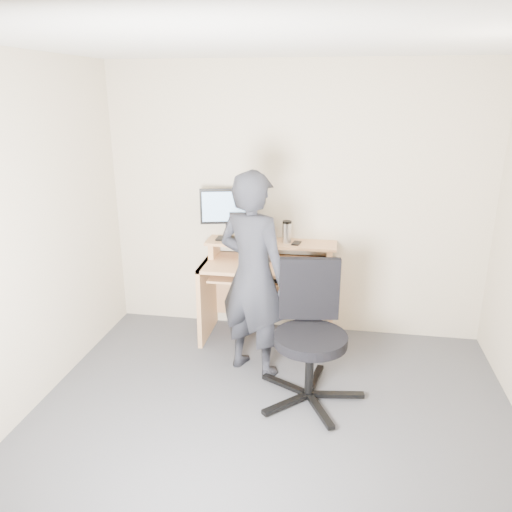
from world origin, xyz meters
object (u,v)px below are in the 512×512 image
(monitor, at_px, (228,209))
(office_chair, at_px, (310,328))
(person, at_px, (253,276))
(desk, at_px, (270,281))

(monitor, distance_m, office_chair, 1.45)
(monitor, xyz_separation_m, office_chair, (0.84, -1.00, -0.64))
(office_chair, xyz_separation_m, person, (-0.48, 0.28, 0.28))
(desk, xyz_separation_m, office_chair, (0.43, -0.92, 0.01))
(desk, bearing_deg, monitor, 169.36)
(desk, height_order, person, person)
(person, bearing_deg, monitor, -38.77)
(desk, bearing_deg, person, -93.90)
(monitor, height_order, office_chair, monitor)
(office_chair, height_order, person, person)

